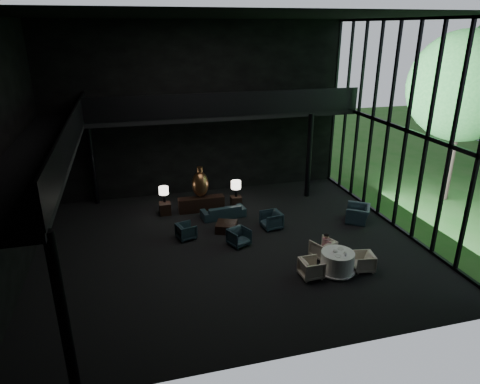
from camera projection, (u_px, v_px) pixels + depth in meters
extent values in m
cube|color=black|center=(230.00, 246.00, 16.03)|extent=(14.00, 12.00, 0.02)
cube|color=black|center=(228.00, 16.00, 13.14)|extent=(14.00, 12.00, 0.02)
cube|color=black|center=(199.00, 111.00, 19.99)|extent=(14.00, 0.04, 8.00)
cube|color=black|center=(295.00, 210.00, 9.18)|extent=(14.00, 0.04, 8.00)
cube|color=black|center=(4.00, 157.00, 12.90)|extent=(0.04, 12.00, 8.00)
cube|color=black|center=(40.00, 155.00, 13.14)|extent=(2.00, 12.00, 0.25)
cube|color=black|center=(225.00, 114.00, 19.33)|extent=(12.00, 2.00, 0.25)
cube|color=black|center=(72.00, 134.00, 13.17)|extent=(0.06, 12.00, 1.00)
cube|color=black|center=(230.00, 104.00, 18.21)|extent=(12.00, 0.06, 1.00)
cylinder|color=black|center=(63.00, 317.00, 8.97)|extent=(0.24, 0.24, 4.00)
cylinder|color=black|center=(92.00, 162.00, 19.24)|extent=(0.24, 0.24, 4.00)
cylinder|color=black|center=(309.00, 156.00, 20.07)|extent=(0.24, 0.24, 4.00)
cylinder|color=#382D23|center=(452.00, 149.00, 19.60)|extent=(0.36, 0.36, 4.90)
sphere|color=#2B5E21|center=(464.00, 86.00, 18.58)|extent=(4.80, 4.80, 4.80)
cube|color=black|center=(201.00, 204.00, 18.98)|extent=(2.03, 0.46, 0.65)
ellipsoid|color=#A7672A|center=(200.00, 184.00, 18.78)|extent=(0.73, 0.73, 1.14)
cylinder|color=#A7672A|center=(200.00, 170.00, 18.53)|extent=(0.25, 0.25, 0.23)
cube|color=black|center=(165.00, 209.00, 18.65)|extent=(0.48, 0.48, 0.53)
cylinder|color=black|center=(164.00, 198.00, 18.63)|extent=(0.12, 0.12, 0.36)
cylinder|color=white|center=(164.00, 190.00, 18.50)|extent=(0.41, 0.41, 0.33)
cube|color=black|center=(236.00, 202.00, 19.43)|extent=(0.46, 0.46, 0.51)
cylinder|color=black|center=(236.00, 192.00, 19.27)|extent=(0.13, 0.13, 0.39)
cylinder|color=white|center=(236.00, 185.00, 19.13)|extent=(0.44, 0.44, 0.35)
imported|color=#263744|center=(223.00, 210.00, 18.34)|extent=(1.75, 0.67, 0.67)
imported|color=#1E2F3E|center=(186.00, 231.00, 16.49)|extent=(0.69, 0.71, 0.60)
imported|color=#232D3F|center=(271.00, 219.00, 17.32)|extent=(0.80, 0.84, 0.78)
imported|color=black|center=(239.00, 237.00, 15.98)|extent=(0.85, 0.83, 0.68)
imported|color=#1B293A|center=(358.00, 211.00, 17.90)|extent=(1.15, 1.26, 0.92)
cube|color=black|center=(226.00, 227.00, 17.15)|extent=(1.04, 1.04, 0.35)
cylinder|color=white|center=(337.00, 262.00, 14.19)|extent=(1.10, 1.10, 0.75)
cone|color=white|center=(336.00, 271.00, 14.30)|extent=(1.25, 1.25, 0.10)
imported|color=silver|center=(323.00, 248.00, 15.13)|extent=(0.89, 0.87, 0.72)
imported|color=beige|center=(363.00, 262.00, 14.35)|extent=(0.65, 0.68, 0.61)
imported|color=beige|center=(311.00, 268.00, 13.93)|extent=(0.62, 0.66, 0.66)
cylinder|color=#DC99BE|center=(326.00, 243.00, 14.93)|extent=(0.25, 0.25, 0.36)
sphere|color=#D8A884|center=(327.00, 236.00, 14.83)|extent=(0.18, 0.18, 0.18)
ellipsoid|color=black|center=(327.00, 235.00, 14.82)|extent=(0.19, 0.19, 0.13)
cylinder|color=white|center=(338.00, 256.00, 13.83)|extent=(0.24, 0.24, 0.01)
cylinder|color=white|center=(341.00, 249.00, 14.28)|extent=(0.22, 0.22, 0.01)
cylinder|color=white|center=(345.00, 254.00, 13.97)|extent=(0.17, 0.17, 0.01)
cylinder|color=white|center=(345.00, 252.00, 13.98)|extent=(0.10, 0.10, 0.06)
ellipsoid|color=white|center=(335.00, 251.00, 14.05)|extent=(0.17, 0.17, 0.08)
cylinder|color=#99999E|center=(346.00, 255.00, 13.82)|extent=(0.08, 0.08, 0.08)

